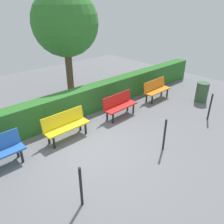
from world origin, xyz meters
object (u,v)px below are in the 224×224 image
at_px(bench_red, 119,105).
at_px(trash_bin, 202,92).
at_px(bench_orange, 156,89).
at_px(bench_yellow, 66,125).
at_px(tree_near, 65,23).

distance_m(bench_red, trash_bin, 3.85).
xyz_separation_m(bench_orange, bench_yellow, (4.60, 0.02, 0.00)).
relative_size(bench_yellow, tree_near, 0.33).
distance_m(bench_yellow, trash_bin, 6.03).
bearing_deg(tree_near, bench_orange, 127.15).
relative_size(bench_red, bench_yellow, 0.97).
xyz_separation_m(tree_near, trash_bin, (-3.62, 4.60, -2.67)).
bearing_deg(bench_red, bench_orange, 179.80).
relative_size(bench_orange, trash_bin, 1.70).
height_order(bench_yellow, tree_near, tree_near).
bearing_deg(bench_orange, tree_near, -53.78).
xyz_separation_m(bench_red, bench_yellow, (2.26, -0.06, 0.00)).
distance_m(bench_red, bench_yellow, 2.27).
height_order(bench_orange, tree_near, tree_near).
bearing_deg(bench_orange, trash_bin, 129.45).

